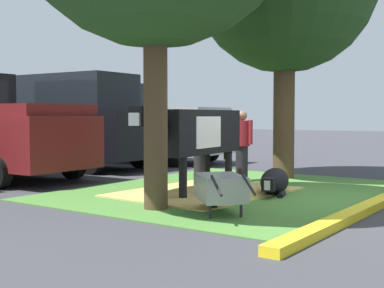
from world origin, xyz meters
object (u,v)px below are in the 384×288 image
(person_handler, at_px, (242,144))
(wheelbarrow, at_px, (220,188))
(cow_holstein, at_px, (193,133))
(pickup_truck_black, at_px, (142,126))
(calf_lying, at_px, (274,182))
(suv_black, at_px, (75,121))
(person_visitor_near, at_px, (200,145))

(person_handler, relative_size, wheelbarrow, 1.12)
(cow_holstein, xyz_separation_m, pickup_truck_black, (4.58, 5.22, -0.00))
(cow_holstein, distance_m, calf_lying, 1.72)
(calf_lying, xyz_separation_m, person_handler, (1.19, 1.37, 0.58))
(wheelbarrow, bearing_deg, calf_lying, 6.06)
(person_handler, distance_m, suv_black, 5.26)
(calf_lying, distance_m, pickup_truck_black, 7.63)
(calf_lying, distance_m, suv_black, 6.81)
(person_handler, relative_size, person_visitor_near, 1.01)
(calf_lying, xyz_separation_m, suv_black, (1.24, 6.61, 1.03))
(suv_black, bearing_deg, wheelbarrow, -116.64)
(person_visitor_near, relative_size, pickup_truck_black, 0.28)
(cow_holstein, distance_m, person_visitor_near, 1.58)
(suv_black, height_order, pickup_truck_black, suv_black)
(cow_holstein, xyz_separation_m, suv_black, (1.95, 5.31, 0.15))
(suv_black, bearing_deg, calf_lying, -100.63)
(person_visitor_near, xyz_separation_m, pickup_truck_black, (3.24, 4.45, 0.30))
(pickup_truck_black, bearing_deg, calf_lying, -120.67)
(wheelbarrow, distance_m, pickup_truck_black, 9.10)
(cow_holstein, relative_size, person_visitor_near, 2.06)
(cow_holstein, bearing_deg, suv_black, 69.85)
(person_handler, height_order, suv_black, suv_black)
(person_visitor_near, bearing_deg, pickup_truck_black, 53.96)
(wheelbarrow, xyz_separation_m, pickup_truck_black, (6.06, 6.75, 0.73))
(wheelbarrow, bearing_deg, person_visitor_near, 39.22)
(calf_lying, bearing_deg, wheelbarrow, -173.94)
(calf_lying, distance_m, person_handler, 1.91)
(cow_holstein, relative_size, wheelbarrow, 2.30)
(person_handler, relative_size, pickup_truck_black, 0.28)
(calf_lying, distance_m, person_visitor_near, 2.24)
(calf_lying, bearing_deg, suv_black, 79.37)
(calf_lying, height_order, pickup_truck_black, pickup_truck_black)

